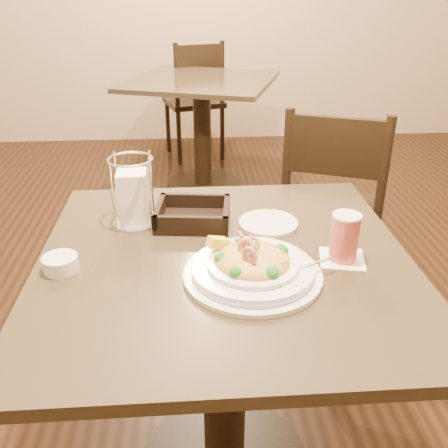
{
  "coord_description": "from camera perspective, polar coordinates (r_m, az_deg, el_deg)",
  "views": [
    {
      "loc": [
        -0.08,
        -1.04,
        1.37
      ],
      "look_at": [
        0.0,
        0.02,
        0.84
      ],
      "focal_mm": 40.0,
      "sensor_mm": 36.0,
      "label": 1
    }
  ],
  "objects": [
    {
      "name": "side_plate",
      "position": [
        1.37,
        5.08,
        0.1
      ],
      "size": [
        0.18,
        0.18,
        0.01
      ],
      "primitive_type": "cylinder",
      "rotation": [
        0.0,
        0.0,
        0.13
      ],
      "color": "white",
      "rests_on": "main_table"
    },
    {
      "name": "dining_chair_near",
      "position": [
        2.14,
        12.3,
        1.91
      ],
      "size": [
        0.55,
        0.55,
        0.93
      ],
      "rotation": [
        0.0,
        0.0,
        2.76
      ],
      "color": "black",
      "rests_on": "ground"
    },
    {
      "name": "background_table",
      "position": [
        3.46,
        -2.53,
        12.34
      ],
      "size": [
        1.14,
        1.14,
        0.76
      ],
      "rotation": [
        0.0,
        0.0,
        -0.33
      ],
      "color": "black",
      "rests_on": "ground"
    },
    {
      "name": "pasta_bowl",
      "position": [
        1.12,
        3.27,
        -4.84
      ],
      "size": [
        0.35,
        0.31,
        0.1
      ],
      "rotation": [
        0.0,
        0.0,
        0.21
      ],
      "color": "white",
      "rests_on": "main_table"
    },
    {
      "name": "bread_basket",
      "position": [
        1.37,
        -3.56,
        0.88
      ],
      "size": [
        0.21,
        0.18,
        0.05
      ],
      "rotation": [
        0.0,
        0.0,
        -0.11
      ],
      "color": "black",
      "rests_on": "main_table"
    },
    {
      "name": "butter_ramekin",
      "position": [
        1.21,
        -18.2,
        -4.32
      ],
      "size": [
        0.1,
        0.1,
        0.04
      ],
      "primitive_type": "cylinder",
      "rotation": [
        0.0,
        0.0,
        -0.3
      ],
      "color": "white",
      "rests_on": "main_table"
    },
    {
      "name": "main_table",
      "position": [
        1.35,
        0.06,
        -12.63
      ],
      "size": [
        0.9,
        0.9,
        0.76
      ],
      "color": "black",
      "rests_on": "ground"
    },
    {
      "name": "dining_chair_far",
      "position": [
        4.09,
        -3.29,
        14.25
      ],
      "size": [
        0.52,
        0.52,
        0.93
      ],
      "rotation": [
        0.0,
        0.0,
        3.41
      ],
      "color": "black",
      "rests_on": "ground"
    },
    {
      "name": "drink_glass",
      "position": [
        1.21,
        13.6,
        -1.53
      ],
      "size": [
        0.12,
        0.12,
        0.12
      ],
      "rotation": [
        0.0,
        0.0,
        -0.2
      ],
      "color": "white",
      "rests_on": "main_table"
    },
    {
      "name": "napkin_caddy",
      "position": [
        1.36,
        -10.33,
        3.14
      ],
      "size": [
        0.12,
        0.12,
        0.19
      ],
      "rotation": [
        0.0,
        0.0,
        -0.16
      ],
      "color": "silver",
      "rests_on": "main_table"
    }
  ]
}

